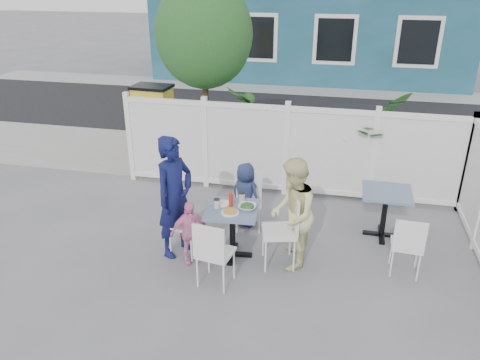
% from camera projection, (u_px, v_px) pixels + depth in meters
% --- Properties ---
extents(ground, '(80.00, 80.00, 0.00)m').
position_uv_depth(ground, '(252.00, 268.00, 6.26)').
color(ground, slate).
extents(near_sidewalk, '(24.00, 2.60, 0.01)m').
position_uv_depth(near_sidewalk, '(289.00, 164.00, 9.64)').
color(near_sidewalk, gray).
rests_on(near_sidewalk, ground).
extents(street, '(24.00, 5.00, 0.01)m').
position_uv_depth(street, '(306.00, 115.00, 12.94)').
color(street, black).
rests_on(street, ground).
extents(far_sidewalk, '(24.00, 1.60, 0.01)m').
position_uv_depth(far_sidewalk, '(315.00, 90.00, 15.70)').
color(far_sidewalk, gray).
rests_on(far_sidewalk, ground).
extents(fence_back, '(5.86, 0.08, 1.60)m').
position_uv_depth(fence_back, '(286.00, 152.00, 8.06)').
color(fence_back, white).
rests_on(fence_back, ground).
extents(tree, '(1.80, 1.62, 3.59)m').
position_uv_depth(tree, '(204.00, 35.00, 8.47)').
color(tree, '#382316').
rests_on(tree, ground).
extents(utility_cabinet, '(0.78, 0.58, 1.39)m').
position_uv_depth(utility_cabinet, '(154.00, 120.00, 10.15)').
color(utility_cabinet, gold).
rests_on(utility_cabinet, ground).
extents(potted_shrub_a, '(1.33, 1.33, 1.71)m').
position_uv_depth(potted_shrub_a, '(247.00, 133.00, 8.82)').
color(potted_shrub_a, '#1B4820').
rests_on(potted_shrub_a, ground).
extents(potted_shrub_b, '(1.87, 1.98, 1.73)m').
position_uv_depth(potted_shrub_b, '(360.00, 142.00, 8.31)').
color(potted_shrub_b, '#1B4820').
rests_on(potted_shrub_b, ground).
extents(main_table, '(0.75, 0.75, 0.73)m').
position_uv_depth(main_table, '(232.00, 219.00, 6.32)').
color(main_table, '#40557B').
rests_on(main_table, ground).
extents(spare_table, '(0.70, 0.70, 0.74)m').
position_uv_depth(spare_table, '(386.00, 202.00, 6.80)').
color(spare_table, '#40557B').
rests_on(spare_table, ground).
extents(chair_left, '(0.50, 0.51, 0.94)m').
position_uv_depth(chair_left, '(182.00, 217.00, 6.43)').
color(chair_left, white).
rests_on(chair_left, ground).
extents(chair_right, '(0.55, 0.56, 1.01)m').
position_uv_depth(chair_right, '(286.00, 225.00, 6.13)').
color(chair_right, white).
rests_on(chair_right, ground).
extents(chair_back, '(0.45, 0.44, 0.86)m').
position_uv_depth(chair_back, '(249.00, 197.00, 7.11)').
color(chair_back, white).
rests_on(chair_back, ground).
extents(chair_near, '(0.47, 0.46, 0.91)m').
position_uv_depth(chair_near, '(213.00, 250.00, 5.69)').
color(chair_near, white).
rests_on(chair_near, ground).
extents(chair_spare, '(0.40, 0.39, 0.85)m').
position_uv_depth(chair_spare, '(408.00, 243.00, 5.92)').
color(chair_spare, white).
rests_on(chair_spare, ground).
extents(man, '(0.63, 0.74, 1.71)m').
position_uv_depth(man, '(175.00, 197.00, 6.29)').
color(man, '#0F1445').
rests_on(man, ground).
extents(woman, '(0.63, 0.78, 1.51)m').
position_uv_depth(woman, '(292.00, 214.00, 6.06)').
color(woman, '#DBD552').
rests_on(woman, ground).
extents(boy, '(0.59, 0.50, 1.02)m').
position_uv_depth(boy, '(245.00, 195.00, 7.15)').
color(boy, navy).
rests_on(boy, ground).
extents(toddler, '(0.56, 0.49, 0.90)m').
position_uv_depth(toddler, '(189.00, 232.00, 6.24)').
color(toddler, pink).
rests_on(toddler, ground).
extents(plate_main, '(0.24, 0.24, 0.01)m').
position_uv_depth(plate_main, '(230.00, 213.00, 6.13)').
color(plate_main, white).
rests_on(plate_main, main_table).
extents(plate_side, '(0.21, 0.21, 0.01)m').
position_uv_depth(plate_side, '(222.00, 203.00, 6.38)').
color(plate_side, white).
rests_on(plate_side, main_table).
extents(salad_bowl, '(0.24, 0.24, 0.06)m').
position_uv_depth(salad_bowl, '(247.00, 207.00, 6.23)').
color(salad_bowl, white).
rests_on(salad_bowl, main_table).
extents(coffee_cup_a, '(0.08, 0.08, 0.12)m').
position_uv_depth(coffee_cup_a, '(217.00, 204.00, 6.25)').
color(coffee_cup_a, beige).
rests_on(coffee_cup_a, main_table).
extents(coffee_cup_b, '(0.08, 0.08, 0.12)m').
position_uv_depth(coffee_cup_b, '(242.00, 197.00, 6.42)').
color(coffee_cup_b, beige).
rests_on(coffee_cup_b, main_table).
extents(ketchup_bottle, '(0.06, 0.06, 0.18)m').
position_uv_depth(ketchup_bottle, '(231.00, 200.00, 6.28)').
color(ketchup_bottle, red).
rests_on(ketchup_bottle, main_table).
extents(salt_shaker, '(0.03, 0.03, 0.07)m').
position_uv_depth(salt_shaker, '(231.00, 199.00, 6.45)').
color(salt_shaker, white).
rests_on(salt_shaker, main_table).
extents(pepper_shaker, '(0.03, 0.03, 0.07)m').
position_uv_depth(pepper_shaker, '(232.00, 198.00, 6.47)').
color(pepper_shaker, black).
rests_on(pepper_shaker, main_table).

